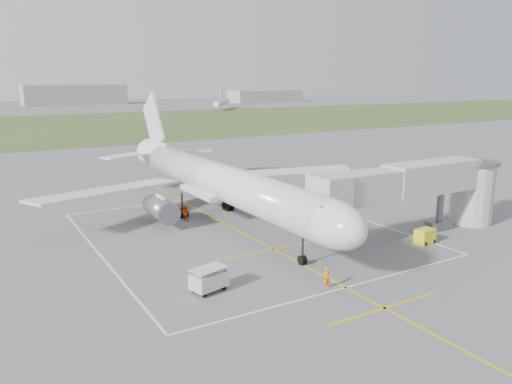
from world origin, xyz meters
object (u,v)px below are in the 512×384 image
jet_bridge (426,187)px  ramp_worker_nose (327,278)px  airliner (220,182)px  ramp_worker_wing (185,213)px  gpu_unit (425,236)px  baggage_cart (209,279)px

jet_bridge → ramp_worker_nose: jet_bridge is taller
ramp_worker_nose → airliner: bearing=88.6°
jet_bridge → ramp_worker_wing: bearing=138.8°
gpu_unit → ramp_worker_nose: size_ratio=1.21×
baggage_cart → ramp_worker_nose: bearing=-41.3°
ramp_worker_nose → ramp_worker_wing: bearing=97.1°
ramp_worker_nose → jet_bridge: bearing=21.3°
ramp_worker_nose → ramp_worker_wing: ramp_worker_wing is taller
gpu_unit → baggage_cart: bearing=173.4°
baggage_cart → ramp_worker_wing: bearing=58.0°
baggage_cart → ramp_worker_nose: baggage_cart is taller
airliner → gpu_unit: (13.26, -16.60, -3.70)m
airliner → ramp_worker_nose: (-1.28, -20.10, -3.58)m
jet_bridge → ramp_worker_nose: 18.41m
gpu_unit → ramp_worker_nose: (-14.54, -3.50, 0.13)m
jet_bridge → gpu_unit: bearing=-136.4°
gpu_unit → ramp_worker_wing: (-16.41, 18.86, 0.18)m
baggage_cart → ramp_worker_nose: 8.70m
jet_bridge → ramp_worker_wing: (-18.87, 16.51, -3.88)m
airliner → ramp_worker_wing: size_ratio=26.94×
ramp_worker_nose → gpu_unit: bearing=15.8°
jet_bridge → baggage_cart: size_ratio=8.13×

